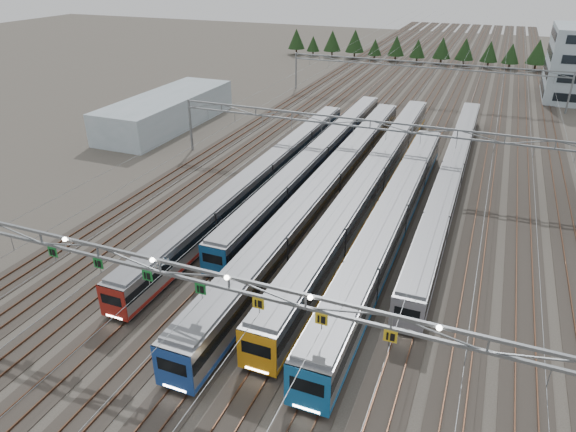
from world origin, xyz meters
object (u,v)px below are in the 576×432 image
at_px(gantry_far, 422,69).
at_px(gantry_mid, 370,131).
at_px(west_shed, 167,111).
at_px(train_e, 391,219).
at_px(train_f, 451,174).
at_px(train_d, 372,180).
at_px(gantry_near, 228,286).
at_px(train_a, 263,175).
at_px(train_b, 318,157).
at_px(train_c, 328,186).

bearing_deg(gantry_far, gantry_mid, -90.00).
bearing_deg(gantry_mid, west_shed, 165.96).
relative_size(train_e, train_f, 0.82).
bearing_deg(gantry_mid, train_e, -67.72).
xyz_separation_m(train_d, train_f, (9.00, 6.32, -0.24)).
distance_m(gantry_near, west_shed, 63.36).
height_order(train_f, gantry_mid, gantry_mid).
xyz_separation_m(train_e, gantry_mid, (-6.75, 16.48, 4.05)).
relative_size(train_f, west_shed, 2.13).
relative_size(train_a, gantry_near, 1.05).
bearing_deg(gantry_far, train_f, -76.07).
relative_size(train_b, train_c, 0.89).
bearing_deg(train_a, train_d, 13.33).
distance_m(train_d, west_shed, 44.32).
xyz_separation_m(train_c, train_e, (9.00, -5.78, 0.05)).
xyz_separation_m(gantry_mid, west_shed, (-38.91, 9.73, -3.72)).
bearing_deg(train_d, train_f, 35.08).
height_order(train_b, gantry_mid, gantry_mid).
height_order(gantry_near, gantry_mid, gantry_near).
xyz_separation_m(train_a, train_c, (9.00, -0.81, 0.26)).
bearing_deg(gantry_mid, train_c, -101.87).
xyz_separation_m(train_c, gantry_mid, (2.25, 10.70, 4.10)).
bearing_deg(gantry_mid, train_d, -71.42).
height_order(gantry_near, west_shed, gantry_near).
bearing_deg(gantry_far, train_a, -101.58).
height_order(train_e, gantry_far, gantry_far).
relative_size(train_b, train_f, 0.94).
bearing_deg(train_b, gantry_far, 81.67).
relative_size(train_d, gantry_near, 1.21).
distance_m(gantry_mid, gantry_far, 45.00).
height_order(train_d, gantry_near, gantry_near).
relative_size(train_f, gantry_far, 1.13).
bearing_deg(gantry_near, gantry_mid, 89.93).
height_order(train_a, gantry_far, gantry_far).
bearing_deg(train_f, gantry_far, 103.93).
relative_size(train_e, gantry_mid, 0.93).
bearing_deg(train_f, train_b, -177.64).
relative_size(train_c, train_f, 1.06).
bearing_deg(west_shed, train_c, -29.13).
xyz_separation_m(train_c, gantry_near, (2.20, -29.42, 4.80)).
bearing_deg(west_shed, train_d, -21.75).
relative_size(train_a, train_f, 0.93).
bearing_deg(train_e, west_shed, 150.15).
height_order(train_c, gantry_mid, gantry_mid).
xyz_separation_m(train_e, gantry_far, (-6.75, 61.48, 4.05)).
bearing_deg(train_d, gantry_far, 92.49).
height_order(train_e, train_f, train_e).
bearing_deg(train_a, train_f, 22.93).
bearing_deg(train_e, train_c, 147.31).
distance_m(train_b, train_e, 20.45).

